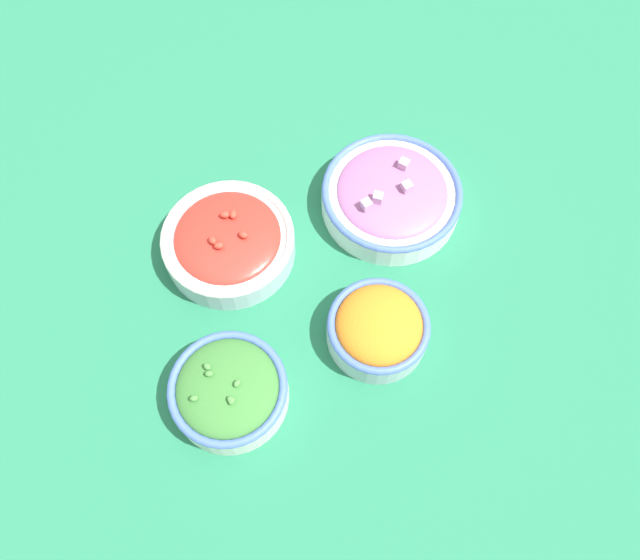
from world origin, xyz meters
name	(u,v)px	position (x,y,z in m)	size (l,w,h in m)	color
ground_plane	(320,288)	(0.00, 0.00, 0.00)	(3.00, 3.00, 0.00)	#23704C
bowl_cherry_tomatoes	(229,241)	(0.11, -0.11, 0.03)	(0.21, 0.21, 0.07)	#B2C1CC
bowl_broccoli	(229,390)	(0.18, 0.12, 0.03)	(0.17, 0.17, 0.07)	silver
bowl_carrots	(378,328)	(-0.05, 0.10, 0.04)	(0.15, 0.15, 0.07)	#B2C1CC
bowl_red_onion	(391,196)	(-0.16, -0.10, 0.03)	(0.23, 0.23, 0.07)	white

